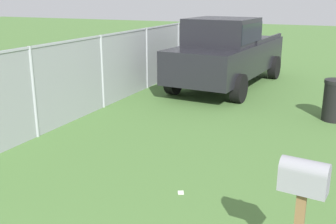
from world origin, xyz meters
name	(u,v)px	position (x,y,z in m)	size (l,w,h in m)	color
mailbox	(303,187)	(3.41, -1.29, 1.02)	(0.25, 0.45, 1.29)	brown
pickup_truck	(227,51)	(11.63, 1.83, 1.11)	(5.56, 2.52, 2.09)	black
trash_bin	(336,100)	(9.29, -1.39, 0.47)	(0.57, 0.57, 0.93)	black
fence_section	(102,69)	(8.10, 3.96, 0.97)	(14.52, 0.07, 1.80)	#9EA3A8
litter_wrapper_far_scatter	(181,192)	(4.65, 0.44, 0.00)	(0.12, 0.08, 0.01)	silver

